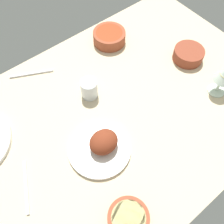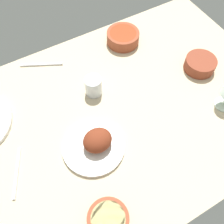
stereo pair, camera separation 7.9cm
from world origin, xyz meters
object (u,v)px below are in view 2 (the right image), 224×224
(plate_near_viewer, at_px, (95,144))
(bowl_potatoes, at_px, (108,220))
(water_tumbler, at_px, (93,86))
(spoon_loose, at_px, (17,172))
(fork_loose, at_px, (41,65))
(bowl_pasta, at_px, (200,64))
(bowl_sauce, at_px, (123,37))

(plate_near_viewer, bearing_deg, bowl_potatoes, 71.22)
(bowl_potatoes, relative_size, water_tumbler, 1.55)
(water_tumbler, xyz_separation_m, spoon_loose, (0.38, 0.17, -0.04))
(fork_loose, relative_size, spoon_loose, 1.02)
(water_tumbler, relative_size, fork_loose, 0.44)
(plate_near_viewer, height_order, bowl_pasta, plate_near_viewer)
(spoon_loose, bearing_deg, bowl_potatoes, -120.80)
(bowl_potatoes, height_order, spoon_loose, bowl_potatoes)
(plate_near_viewer, distance_m, spoon_loose, 0.28)
(water_tumbler, distance_m, fork_loose, 0.28)
(plate_near_viewer, distance_m, bowl_pasta, 0.57)
(plate_near_viewer, xyz_separation_m, bowl_potatoes, (0.08, 0.24, 0.00))
(water_tumbler, height_order, fork_loose, water_tumbler)
(plate_near_viewer, relative_size, spoon_loose, 1.24)
(bowl_potatoes, distance_m, fork_loose, 0.70)
(plate_near_viewer, bearing_deg, bowl_pasta, -169.13)
(bowl_pasta, bearing_deg, water_tumbler, -13.68)
(bowl_sauce, bearing_deg, fork_loose, -7.76)
(bowl_sauce, relative_size, fork_loose, 0.80)
(water_tumbler, distance_m, spoon_loose, 0.42)
(water_tumbler, bearing_deg, bowl_sauce, -142.77)
(bowl_sauce, xyz_separation_m, water_tumbler, (0.25, 0.19, 0.01))
(bowl_potatoes, bearing_deg, fork_loose, -94.59)
(bowl_sauce, bearing_deg, water_tumbler, 37.23)
(bowl_potatoes, distance_m, bowl_sauce, 0.78)
(plate_near_viewer, bearing_deg, bowl_sauce, -131.17)
(plate_near_viewer, distance_m, bowl_potatoes, 0.25)
(plate_near_viewer, bearing_deg, water_tumbler, -116.13)
(water_tumbler, height_order, spoon_loose, water_tumbler)
(plate_near_viewer, relative_size, bowl_pasta, 1.71)
(plate_near_viewer, distance_m, fork_loose, 0.46)
(bowl_pasta, distance_m, water_tumbler, 0.46)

